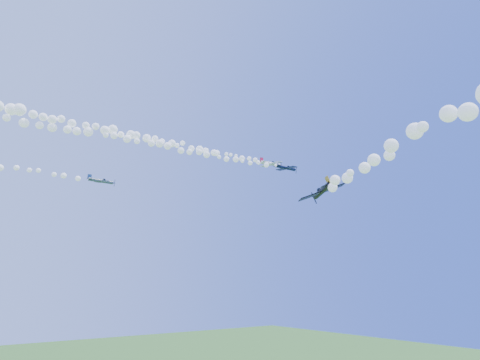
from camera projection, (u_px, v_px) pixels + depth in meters
plane_white at (271, 164)px, 103.16m from camera, size 7.34×7.59×1.95m
smoke_trail_white at (137, 136)px, 82.98m from camera, size 67.50×3.81×3.06m
plane_navy at (286, 168)px, 101.01m from camera, size 6.82×7.17×2.20m
smoke_trail_navy at (115, 137)px, 79.73m from camera, size 80.89×9.90×2.70m
plane_grey at (101, 181)px, 87.74m from camera, size 6.28×6.49×1.93m
plane_black at (322, 191)px, 55.95m from camera, size 6.71×6.48×2.88m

